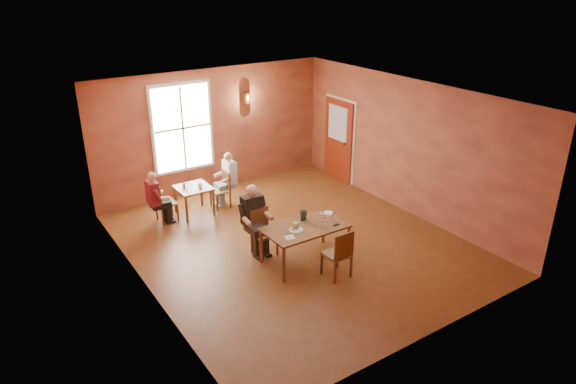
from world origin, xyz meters
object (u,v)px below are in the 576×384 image
main_table (305,244)px  diner_white (221,182)px  diner_main (265,223)px  chair_empty (337,253)px  chair_diner_main (264,233)px  chair_diner_maroon (166,202)px  second_table (194,200)px  diner_maroon (164,196)px  chair_diner_white (220,190)px

main_table → diner_white: (-0.20, 3.07, 0.25)m
diner_main → chair_empty: 1.52m
chair_diner_main → chair_diner_maroon: size_ratio=1.03×
second_table → diner_main: bearing=-81.3°
diner_maroon → second_table: bearing=90.0°
diner_white → chair_empty: bearing=-174.5°
second_table → diner_maroon: size_ratio=0.62×
main_table → diner_maroon: (-1.56, 3.07, 0.23)m
chair_diner_main → diner_maroon: diner_maroon is taller
second_table → chair_diner_maroon: (-0.65, 0.00, 0.12)m
main_table → diner_main: (-0.50, 0.62, 0.31)m
chair_diner_main → diner_white: bearing=-97.1°
diner_main → diner_maroon: bearing=-66.7°
chair_empty → diner_maroon: diner_maroon is taller
chair_diner_maroon → diner_maroon: size_ratio=0.75×
diner_main → second_table: diner_main is taller
main_table → diner_main: bearing=128.9°
chair_diner_white → diner_maroon: 1.34m
chair_empty → diner_white: diner_white is taller
chair_diner_maroon → diner_maroon: diner_maroon is taller
chair_empty → second_table: bearing=104.1°
chair_diner_main → chair_diner_white: (0.27, 2.42, -0.02)m
diner_maroon → diner_main: bearing=23.3°
diner_maroon → chair_diner_main: bearing=23.6°
chair_empty → diner_main: bearing=115.0°
main_table → chair_diner_white: (-0.23, 3.07, 0.07)m
chair_diner_maroon → chair_empty: bearing=24.0°
chair_diner_white → second_table: bearing=90.0°
chair_diner_white → chair_diner_main: bearing=173.6°
main_table → chair_diner_main: size_ratio=1.70×
diner_main → chair_diner_maroon: bearing=-67.3°
chair_diner_white → diner_white: 0.18m
second_table → chair_diner_maroon: 0.66m
chair_diner_main → diner_main: diner_main is taller
chair_empty → second_table: (-1.05, 3.81, -0.14)m
main_table → chair_diner_maroon: 3.43m
diner_maroon → main_table: bearing=26.9°
chair_empty → diner_maroon: 4.18m
chair_empty → second_table: 3.95m
diner_main → chair_empty: diner_main is taller
main_table → second_table: 3.20m
main_table → diner_maroon: diner_maroon is taller
second_table → diner_maroon: bearing=180.0°
second_table → chair_diner_main: bearing=-81.2°
chair_diner_main → diner_main: size_ratio=0.68×
chair_diner_white → diner_white: bearing=-90.0°
chair_diner_main → diner_maroon: 2.65m
chair_diner_white → diner_white: diner_white is taller
diner_maroon → chair_diner_white: bearing=90.0°
chair_empty → chair_diner_white: size_ratio=1.09×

